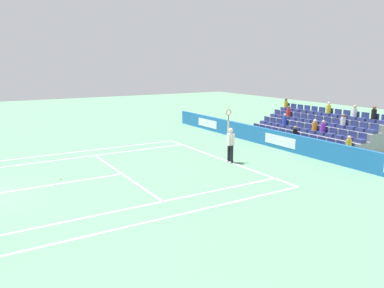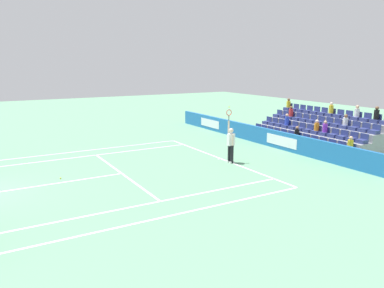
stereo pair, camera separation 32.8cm
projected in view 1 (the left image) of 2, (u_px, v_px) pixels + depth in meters
The scene contains 12 objects.
line_baseline at pixel (220, 158), 19.92m from camera, with size 10.97×0.10×0.01m, color white.
line_service at pixel (122, 174), 17.14m from camera, with size 8.23×0.10×0.01m, color white.
line_centre_service at pixel (49, 185), 15.52m from camera, with size 0.10×6.40×0.01m, color white.
line_singles_sideline_left at pixel (87, 156), 20.36m from camera, with size 0.10×11.89×0.01m, color white.
line_singles_sideline_right at pixel (151, 204), 13.47m from camera, with size 0.10×11.89×0.01m, color white.
line_doubles_sideline_left at pixel (80, 152), 21.50m from camera, with size 0.10×11.89×0.01m, color white.
line_doubles_sideline_right at pixel (169, 217), 12.32m from camera, with size 0.10×11.89×0.01m, color white.
line_centre_mark at pixel (219, 159), 19.87m from camera, with size 0.10×0.20×0.01m, color white.
sponsor_barrier at pixel (281, 140), 22.02m from camera, with size 23.08×0.22×1.04m.
tennis_player at pixel (230, 143), 18.94m from camera, with size 0.53×0.36×2.85m.
stadium_stand at pixel (316, 133), 23.46m from camera, with size 8.06×3.80×2.62m.
loose_tennis_ball at pixel (61, 179), 16.28m from camera, with size 0.07×0.07×0.07m, color #D1E533.
Camera 1 is at (-15.75, -0.61, 4.93)m, focal length 35.12 mm.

